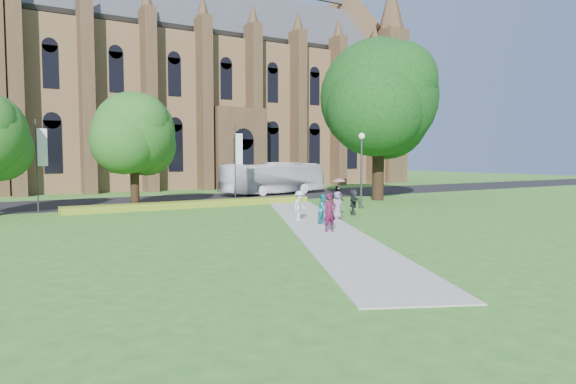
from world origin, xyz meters
TOP-DOWN VIEW (x-y plane):
  - ground at (0.00, 0.00)m, footprint 160.00×160.00m
  - road at (0.00, 20.00)m, footprint 160.00×10.00m
  - footpath at (0.00, 1.00)m, footprint 15.58×28.54m
  - flower_hedge at (-2.00, 13.20)m, footprint 18.00×1.40m
  - cathedral at (10.00, 39.73)m, footprint 52.60×18.25m
  - streetlamp at (7.50, 6.50)m, footprint 0.44×0.44m
  - large_tree at (13.00, 11.00)m, footprint 9.60×9.60m
  - street_tree_1 at (-6.00, 14.50)m, footprint 5.60×5.60m
  - banner_pole_0 at (2.11, 15.20)m, footprint 0.70×0.10m
  - banner_pole_1 at (-11.89, 15.20)m, footprint 0.70×0.10m
  - tour_coach at (8.79, 21.04)m, footprint 11.13×3.99m
  - pedestrian_0 at (-1.05, -1.52)m, footprint 0.69×0.47m
  - pedestrian_1 at (0.35, 0.95)m, footprint 0.96×0.89m
  - pedestrian_2 at (-0.03, 2.72)m, footprint 1.25×1.06m
  - pedestrian_3 at (3.00, 3.28)m, footprint 1.16×0.72m
  - pedestrian_4 at (2.23, 2.22)m, footprint 0.84×0.61m
  - pedestrian_5 at (4.49, 3.60)m, footprint 1.33×1.43m
  - parasol at (2.41, 2.32)m, footprint 0.83×0.83m

SIDE VIEW (x-z plane):
  - ground at x=0.00m, z-range 0.00..0.00m
  - road at x=0.00m, z-range 0.00..0.02m
  - footpath at x=0.00m, z-range 0.00..0.04m
  - flower_hedge at x=-2.00m, z-range 0.00..0.45m
  - pedestrian_1 at x=0.35m, z-range 0.04..1.61m
  - pedestrian_4 at x=2.23m, z-range 0.04..1.62m
  - pedestrian_5 at x=4.49m, z-range 0.04..1.64m
  - pedestrian_2 at x=-0.03m, z-range 0.04..1.71m
  - pedestrian_0 at x=-1.05m, z-range 0.04..1.87m
  - pedestrian_3 at x=3.00m, z-range 0.04..1.88m
  - tour_coach at x=8.79m, z-range 0.02..3.05m
  - parasol at x=2.41m, z-range 1.62..2.26m
  - streetlamp at x=7.50m, z-range 0.68..5.92m
  - banner_pole_0 at x=2.11m, z-range 0.39..6.39m
  - banner_pole_1 at x=-11.89m, z-range 0.39..6.39m
  - street_tree_1 at x=-6.00m, z-range 1.20..9.25m
  - large_tree at x=13.00m, z-range 1.77..14.97m
  - cathedral at x=10.00m, z-range -1.02..26.98m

